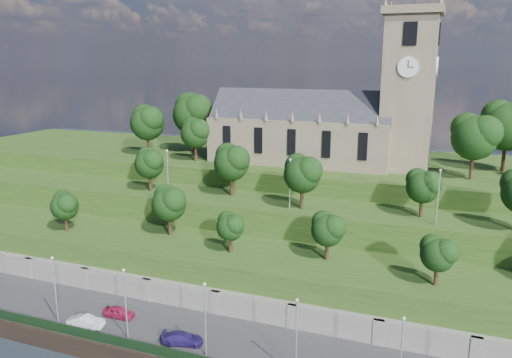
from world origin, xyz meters
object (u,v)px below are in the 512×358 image
at_px(church, 328,122).
at_px(car_right, 183,338).
at_px(car_middle, 86,322).
at_px(car_left, 119,312).

xyz_separation_m(church, car_right, (-6.23, -42.42, -19.85)).
height_order(church, car_right, church).
height_order(car_middle, car_right, car_middle).
relative_size(church, car_left, 9.64).
relative_size(church, car_right, 8.30).
bearing_deg(car_right, car_left, 62.55).
relative_size(car_left, car_middle, 0.91).
relative_size(car_middle, car_right, 0.95).
xyz_separation_m(car_middle, car_right, (12.52, 0.89, -0.05)).
relative_size(car_left, car_right, 0.86).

